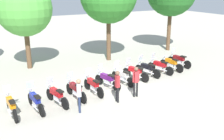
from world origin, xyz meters
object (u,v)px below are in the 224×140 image
Objects in this scene: motorcycle_1 at (35,101)px; motorcycle_6 at (122,76)px; motorcycle_9 at (160,66)px; motorcycle_3 at (75,90)px; tree_1 at (24,9)px; motorcycle_10 at (171,63)px; motorcycle_11 at (179,60)px; motorcycle_2 at (56,95)px; person_2 at (79,93)px; motorcycle_4 at (93,85)px; motorcycle_8 at (147,69)px; motorcycle_0 at (11,105)px; motorcycle_5 at (107,79)px; person_1 at (117,84)px; person_0 at (136,79)px; motorcycle_7 at (135,72)px.

motorcycle_1 is 1.00× the size of motorcycle_6.
motorcycle_3 is at bearing 84.66° from motorcycle_9.
motorcycle_1 is 0.34× the size of tree_1.
motorcycle_1 reaches higher than motorcycle_10.
motorcycle_1 and motorcycle_11 have the same top height.
motorcycle_2 and motorcycle_6 have the same top height.
motorcycle_6 and motorcycle_9 have the same top height.
motorcycle_1 is 9.31m from motorcycle_9.
person_2 is (1.85, -1.23, 0.50)m from motorcycle_1.
motorcycle_4 is (2.29, 0.44, 0.00)m from motorcycle_2.
motorcycle_2 and motorcycle_8 have the same top height.
motorcycle_8 is (6.86, 1.50, 0.00)m from motorcycle_2.
motorcycle_0 is 3.45m from motorcycle_3.
person_2 reaches higher than motorcycle_4.
motorcycle_5 is (4.57, 1.06, 0.00)m from motorcycle_1.
motorcycle_0 is at bearing -5.26° from person_2.
person_1 is 1.01× the size of person_2.
motorcycle_2 is at bearing -88.01° from motorcycle_0.
motorcycle_3 is 1.25× the size of person_0.
motorcycle_4 is 1.27× the size of person_2.
motorcycle_0 and motorcycle_11 have the same top height.
motorcycle_1 is 5.43m from person_0.
motorcycle_11 is at bearing -86.41° from motorcycle_6.
tree_1 is at bearing 54.57° from motorcycle_11.
motorcycle_4 is (3.43, 0.62, 0.00)m from motorcycle_1.
motorcycle_5 is 1.24× the size of person_2.
motorcycle_2 and motorcycle_4 have the same top height.
motorcycle_7 is at bearing -84.01° from motorcycle_1.
person_1 is at bearing -71.72° from tree_1.
motorcycle_0 is at bearing 93.58° from motorcycle_4.
motorcycle_1 and motorcycle_4 have the same top height.
motorcycle_8 is 1.01× the size of motorcycle_9.
person_1 is at bearing -163.66° from motorcycle_4.
person_0 is (5.32, -0.96, 0.51)m from motorcycle_1.
motorcycle_8 is 6.82m from person_2.
motorcycle_11 is 10.23m from person_2.
motorcycle_11 is at bearing 128.47° from person_0.
motorcycle_6 is at bearing -90.17° from motorcycle_2.
motorcycle_2 is 1.01× the size of motorcycle_9.
person_2 is at bearing -165.50° from motorcycle_2.
motorcycle_1 is 1.27× the size of person_2.
motorcycle_2 is 8.15m from motorcycle_9.
motorcycle_11 is (6.87, 1.27, 0.00)m from motorcycle_5.
tree_1 reaches higher than motorcycle_0.
motorcycle_7 and motorcycle_9 have the same top height.
person_0 reaches higher than motorcycle_9.
motorcycle_3 is 1.00× the size of motorcycle_6.
motorcycle_4 is 1.26× the size of person_0.
motorcycle_6 is at bearing 88.26° from motorcycle_8.
motorcycle_1 is 1.03× the size of motorcycle_7.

